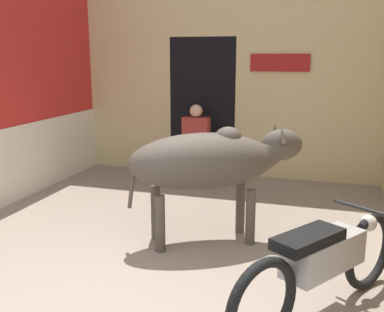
# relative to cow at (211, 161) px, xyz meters

# --- Properties ---
(wall_left_shopfront) EXTENTS (0.25, 4.70, 3.91)m
(wall_left_shopfront) POSITION_rel_cow_xyz_m (-3.17, 0.57, 0.95)
(wall_left_shopfront) COLOR red
(wall_left_shopfront) RESTS_ON ground_plane
(wall_back_with_doorway) EXTENTS (5.21, 0.93, 3.91)m
(wall_back_with_doorway) POSITION_rel_cow_xyz_m (-0.64, 3.18, 0.75)
(wall_back_with_doorway) COLOR #D1BC84
(wall_back_with_doorway) RESTS_ON ground_plane
(cow) EXTENTS (1.98, 1.38, 1.34)m
(cow) POSITION_rel_cow_xyz_m (0.00, 0.00, 0.00)
(cow) COLOR #4C4238
(cow) RESTS_ON ground_plane
(motorcycle_near) EXTENTS (1.27, 1.80, 0.81)m
(motorcycle_near) POSITION_rel_cow_xyz_m (1.25, -1.22, -0.47)
(motorcycle_near) COLOR black
(motorcycle_near) RESTS_ON ground_plane
(shopkeeper_seated) EXTENTS (0.45, 0.34, 1.29)m
(shopkeeper_seated) POSITION_rel_cow_xyz_m (-0.89, 2.41, -0.26)
(shopkeeper_seated) COLOR brown
(shopkeeper_seated) RESTS_ON ground_plane
(plastic_stool) EXTENTS (0.37, 0.37, 0.46)m
(plastic_stool) POSITION_rel_cow_xyz_m (-1.26, 2.64, -0.69)
(plastic_stool) COLOR beige
(plastic_stool) RESTS_ON ground_plane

